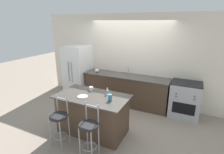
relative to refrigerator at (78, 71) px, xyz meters
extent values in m
plane|color=gray|center=(1.69, -0.27, -0.86)|extent=(18.00, 18.00, 0.00)
cube|color=beige|center=(1.69, 0.41, 0.49)|extent=(6.00, 0.07, 2.70)
cube|color=#4C3828|center=(1.69, 0.10, -0.42)|extent=(2.57, 0.62, 0.89)
cube|color=#47423D|center=(1.69, 0.10, 0.04)|extent=(2.61, 0.66, 0.03)
cube|color=black|center=(1.69, 0.10, 0.06)|extent=(0.56, 0.34, 0.01)
cylinder|color=#ADAFB5|center=(1.69, 0.31, 0.17)|extent=(0.02, 0.02, 0.22)
cylinder|color=#ADAFB5|center=(1.69, 0.25, 0.27)|extent=(0.02, 0.12, 0.02)
cube|color=#4C3828|center=(1.56, -1.61, -0.43)|extent=(1.50, 0.77, 0.87)
cube|color=#47423D|center=(1.56, -1.61, 0.03)|extent=(1.62, 0.89, 0.03)
cube|color=white|center=(0.00, 0.00, 0.00)|extent=(0.74, 0.78, 1.72)
cylinder|color=#939399|center=(-0.06, -0.40, 0.09)|extent=(0.02, 0.02, 0.65)
cylinder|color=#939399|center=(0.06, -0.40, 0.09)|extent=(0.02, 0.02, 0.65)
cube|color=#ADAFB5|center=(3.41, 0.07, -0.39)|extent=(0.76, 0.64, 0.94)
cube|color=black|center=(3.41, -0.25, -0.50)|extent=(0.54, 0.01, 0.30)
cube|color=black|center=(3.41, 0.07, 0.09)|extent=(0.76, 0.64, 0.02)
cylinder|color=black|center=(3.19, -0.26, -0.13)|extent=(0.03, 0.02, 0.03)
cylinder|color=black|center=(3.62, -0.26, -0.13)|extent=(0.03, 0.02, 0.03)
cylinder|color=black|center=(3.19, -0.26, -0.20)|extent=(0.03, 0.02, 0.03)
cylinder|color=black|center=(3.62, -0.26, -0.20)|extent=(0.03, 0.02, 0.03)
cylinder|color=#99999E|center=(1.07, -2.44, -0.54)|extent=(0.02, 0.02, 0.64)
cylinder|color=#99999E|center=(1.33, -2.44, -0.54)|extent=(0.02, 0.02, 0.64)
cylinder|color=#99999E|center=(1.07, -2.18, -0.54)|extent=(0.02, 0.02, 0.64)
cylinder|color=#99999E|center=(1.33, -2.18, -0.54)|extent=(0.02, 0.02, 0.64)
torus|color=#99999E|center=(1.20, -2.31, -0.65)|extent=(0.28, 0.28, 0.02)
cylinder|color=#232326|center=(1.20, -2.31, -0.19)|extent=(0.36, 0.36, 0.04)
cylinder|color=#99999E|center=(1.07, -2.18, 0.01)|extent=(0.02, 0.02, 0.36)
cylinder|color=#99999E|center=(1.33, -2.18, 0.01)|extent=(0.02, 0.02, 0.36)
cube|color=#99999E|center=(1.20, -2.18, 0.13)|extent=(0.26, 0.02, 0.04)
cylinder|color=#99999E|center=(1.79, -2.45, -0.54)|extent=(0.02, 0.02, 0.64)
cylinder|color=#99999E|center=(2.05, -2.45, -0.54)|extent=(0.02, 0.02, 0.64)
cylinder|color=#99999E|center=(1.79, -2.19, -0.54)|extent=(0.02, 0.02, 0.64)
cylinder|color=#99999E|center=(2.05, -2.19, -0.54)|extent=(0.02, 0.02, 0.64)
torus|color=#99999E|center=(1.92, -2.32, -0.65)|extent=(0.28, 0.28, 0.02)
cylinder|color=#232326|center=(1.92, -2.32, -0.19)|extent=(0.36, 0.36, 0.04)
cylinder|color=#99999E|center=(1.79, -2.19, 0.01)|extent=(0.02, 0.02, 0.36)
cylinder|color=#99999E|center=(2.05, -2.19, 0.01)|extent=(0.02, 0.02, 0.36)
cube|color=#99999E|center=(1.92, -2.19, 0.13)|extent=(0.26, 0.02, 0.04)
cylinder|color=white|center=(1.40, -1.74, 0.05)|extent=(0.23, 0.23, 0.01)
torus|color=white|center=(1.40, -1.74, 0.06)|extent=(0.22, 0.22, 0.01)
cylinder|color=white|center=(1.83, -1.39, 0.05)|extent=(0.06, 0.06, 0.00)
cylinder|color=white|center=(1.83, -1.39, 0.09)|extent=(0.01, 0.01, 0.08)
cone|color=white|center=(1.83, -1.39, 0.18)|extent=(0.06, 0.06, 0.10)
cylinder|color=white|center=(1.38, -1.36, 0.09)|extent=(0.09, 0.09, 0.10)
torus|color=white|center=(1.43, -1.36, 0.09)|extent=(0.07, 0.01, 0.07)
cylinder|color=teal|center=(2.03, -1.65, 0.11)|extent=(0.08, 0.08, 0.14)
ellipsoid|color=beige|center=(0.74, 0.01, 0.12)|extent=(0.14, 0.14, 0.11)
cylinder|color=brown|center=(0.74, 0.01, 0.18)|extent=(0.02, 0.02, 0.02)
camera|label=1|loc=(3.49, -4.61, 1.61)|focal=28.00mm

